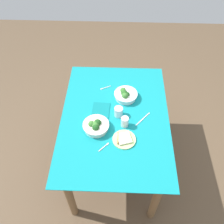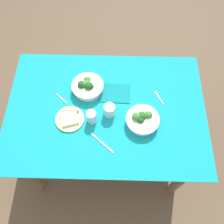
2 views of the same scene
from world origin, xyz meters
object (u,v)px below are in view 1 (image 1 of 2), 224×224
object	(u,v)px
broccoli_bowl_far	(125,95)
table_knife_left	(143,119)
fork_by_far_bowl	(104,147)
fork_by_near_bowl	(105,88)
bread_side_plate	(124,139)
broccoli_bowl_near	(96,126)
water_glass_side	(119,112)
water_glass_center	(125,122)
napkin_folded_upper	(101,111)

from	to	relation	value
broccoli_bowl_far	table_knife_left	xyz separation A→B (m)	(0.26, 0.15, -0.03)
fork_by_far_bowl	fork_by_near_bowl	bearing A→B (deg)	45.66
bread_side_plate	table_knife_left	distance (m)	0.28
broccoli_bowl_far	fork_by_far_bowl	world-z (taller)	broccoli_bowl_far
broccoli_bowl_near	fork_by_near_bowl	xyz separation A→B (m)	(-0.50, 0.05, -0.04)
broccoli_bowl_near	bread_side_plate	xyz separation A→B (m)	(0.10, 0.24, -0.03)
bread_side_plate	table_knife_left	bearing A→B (deg)	143.71
water_glass_side	fork_by_near_bowl	size ratio (longest dim) A/B	0.87
water_glass_center	napkin_folded_upper	bearing A→B (deg)	-124.78
water_glass_side	table_knife_left	size ratio (longest dim) A/B	0.46
broccoli_bowl_near	water_glass_center	xyz separation A→B (m)	(-0.05, 0.24, 0.01)
fork_by_far_bowl	table_knife_left	distance (m)	0.44
fork_by_far_bowl	napkin_folded_upper	world-z (taller)	napkin_folded_upper
broccoli_bowl_near	fork_by_near_bowl	distance (m)	0.50
water_glass_side	fork_by_near_bowl	distance (m)	0.37
bread_side_plate	water_glass_center	distance (m)	0.15
water_glass_center	fork_by_far_bowl	size ratio (longest dim) A/B	1.11
fork_by_far_bowl	fork_by_near_bowl	distance (m)	0.68
bread_side_plate	broccoli_bowl_far	bearing A→B (deg)	178.81
broccoli_bowl_near	table_knife_left	xyz separation A→B (m)	(-0.12, 0.40, -0.04)
bread_side_plate	napkin_folded_upper	bearing A→B (deg)	-144.75
water_glass_side	broccoli_bowl_far	bearing A→B (deg)	164.25
broccoli_bowl_near	napkin_folded_upper	bearing A→B (deg)	172.27
bread_side_plate	napkin_folded_upper	size ratio (longest dim) A/B	0.92
fork_by_far_bowl	bread_side_plate	bearing A→B (deg)	-21.84
broccoli_bowl_far	bread_side_plate	world-z (taller)	broccoli_bowl_far
water_glass_center	broccoli_bowl_near	bearing A→B (deg)	-79.07
broccoli_bowl_near	broccoli_bowl_far	bearing A→B (deg)	146.58
bread_side_plate	fork_by_near_bowl	xyz separation A→B (m)	(-0.60, -0.19, -0.01)
broccoli_bowl_near	bread_side_plate	distance (m)	0.26
fork_by_far_bowl	napkin_folded_upper	bearing A→B (deg)	51.19
water_glass_center	water_glass_side	size ratio (longest dim) A/B	1.08
fork_by_near_bowl	broccoli_bowl_far	bearing A→B (deg)	119.79
bread_side_plate	water_glass_center	world-z (taller)	water_glass_center
water_glass_side	fork_by_near_bowl	world-z (taller)	water_glass_side
bread_side_plate	napkin_folded_upper	xyz separation A→B (m)	(-0.30, -0.21, -0.01)
broccoli_bowl_far	bread_side_plate	distance (m)	0.48
broccoli_bowl_near	fork_by_near_bowl	bearing A→B (deg)	174.41
bread_side_plate	water_glass_side	bearing A→B (deg)	-169.09
water_glass_side	bread_side_plate	bearing A→B (deg)	10.91
water_glass_center	table_knife_left	distance (m)	0.18
water_glass_side	table_knife_left	xyz separation A→B (m)	(0.04, 0.21, -0.04)
broccoli_bowl_near	fork_by_far_bowl	size ratio (longest dim) A/B	2.53
broccoli_bowl_near	bread_side_plate	bearing A→B (deg)	66.63
bread_side_plate	table_knife_left	world-z (taller)	bread_side_plate
water_glass_side	table_knife_left	distance (m)	0.22
broccoli_bowl_near	water_glass_center	world-z (taller)	same
broccoli_bowl_far	fork_by_near_bowl	bearing A→B (deg)	-122.30
broccoli_bowl_near	water_glass_side	size ratio (longest dim) A/B	2.46
broccoli_bowl_far	water_glass_side	bearing A→B (deg)	-15.75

